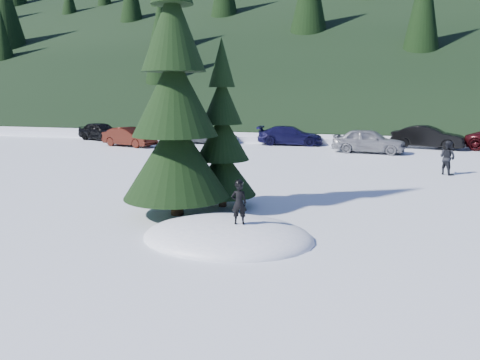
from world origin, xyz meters
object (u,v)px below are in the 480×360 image
(spruce_short, at_px, (222,143))
(child_skier, at_px, (239,203))
(car_5, at_px, (428,137))
(car_1, at_px, (130,137))
(car_3, at_px, (290,136))
(adult_0, at_px, (447,158))
(car_4, at_px, (369,141))
(car_0, at_px, (101,131))
(car_2, at_px, (207,135))
(spruce_tall, at_px, (175,105))

(spruce_short, bearing_deg, child_skier, -65.43)
(car_5, bearing_deg, car_1, 115.66)
(car_1, height_order, car_3, car_3)
(spruce_short, height_order, child_skier, spruce_short)
(adult_0, bearing_deg, car_4, -18.94)
(adult_0, bearing_deg, car_0, 22.96)
(car_2, distance_m, car_5, 15.22)
(spruce_short, distance_m, adult_0, 11.70)
(spruce_short, height_order, car_4, spruce_short)
(spruce_short, height_order, car_0, spruce_short)
(spruce_tall, bearing_deg, car_5, 66.05)
(car_2, distance_m, car_4, 11.74)
(car_3, bearing_deg, spruce_short, 179.55)
(car_2, bearing_deg, child_skier, -164.36)
(car_2, relative_size, car_4, 1.03)
(car_0, bearing_deg, car_5, -66.48)
(spruce_short, distance_m, car_4, 16.14)
(child_skier, bearing_deg, car_4, -113.59)
(spruce_short, bearing_deg, car_1, 128.54)
(spruce_short, distance_m, car_0, 23.66)
(car_3, relative_size, car_4, 1.05)
(car_0, xyz_separation_m, car_1, (4.20, -3.08, -0.05))
(child_skier, relative_size, adult_0, 0.68)
(child_skier, height_order, car_0, child_skier)
(adult_0, bearing_deg, spruce_tall, 92.12)
(car_0, distance_m, car_2, 8.60)
(adult_0, relative_size, car_3, 0.34)
(child_skier, relative_size, car_1, 0.26)
(car_0, relative_size, car_1, 1.04)
(car_4, bearing_deg, adult_0, -145.72)
(car_1, height_order, car_5, car_5)
(car_2, bearing_deg, car_4, -108.50)
(car_1, relative_size, car_3, 0.86)
(adult_0, height_order, car_0, adult_0)
(car_5, bearing_deg, car_2, 106.77)
(car_4, bearing_deg, car_1, 100.67)
(spruce_tall, distance_m, car_4, 17.90)
(car_3, bearing_deg, car_5, -90.82)
(spruce_short, relative_size, car_2, 1.20)
(child_skier, relative_size, car_0, 0.25)
(car_0, height_order, car_5, car_5)
(adult_0, bearing_deg, car_2, 12.00)
(spruce_tall, bearing_deg, spruce_short, 54.46)
(car_4, bearing_deg, car_3, 68.54)
(car_5, bearing_deg, car_4, 145.71)
(car_0, bearing_deg, car_4, -75.64)
(car_3, bearing_deg, car_4, -122.41)
(spruce_tall, relative_size, child_skier, 8.20)
(car_4, bearing_deg, car_0, 91.17)
(spruce_short, relative_size, car_3, 1.17)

